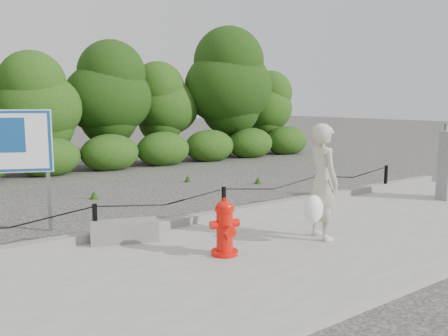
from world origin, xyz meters
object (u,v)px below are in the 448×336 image
advertising_sign (11,147)px  fire_hydrant (225,228)px  concrete_block (125,231)px  pedestrian (322,183)px

advertising_sign → fire_hydrant: bearing=-33.0°
fire_hydrant → advertising_sign: 4.01m
fire_hydrant → concrete_block: size_ratio=0.80×
fire_hydrant → advertising_sign: bearing=137.0°
fire_hydrant → pedestrian: (1.73, -0.24, 0.50)m
fire_hydrant → pedestrian: 1.82m
fire_hydrant → advertising_sign: (-2.10, 3.25, 1.02)m
concrete_block → advertising_sign: 2.50m
pedestrian → concrete_block: 3.21m
pedestrian → fire_hydrant: bearing=95.6°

